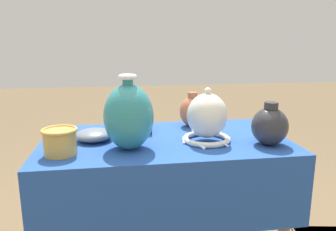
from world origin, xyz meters
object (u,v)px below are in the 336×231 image
Objects in this scene: vase_tall_bulbous at (129,116)px; mosaic_tile_box at (132,124)px; vase_dome_bell at (207,119)px; jar_round_charcoal at (270,126)px; bowl_shallow_slate at (94,135)px; cup_wide_ochre at (60,141)px; jar_round_terracotta at (192,111)px.

mosaic_tile_box is (0.02, 0.23, -0.09)m from vase_tall_bulbous.
jar_round_charcoal is at bearing -18.08° from vase_dome_bell.
jar_round_charcoal is (0.67, -0.15, 0.05)m from bowl_shallow_slate.
cup_wide_ochre is 0.78m from jar_round_charcoal.
vase_tall_bulbous is 1.66× the size of jar_round_charcoal.
jar_round_terracotta is at bearing 125.99° from jar_round_charcoal.
bowl_shallow_slate is at bearing 138.63° from vase_tall_bulbous.
cup_wide_ochre is at bearing 179.52° from jar_round_charcoal.
jar_round_terracotta is 0.97× the size of jar_round_charcoal.
vase_dome_bell reaches higher than jar_round_terracotta.
jar_round_charcoal reaches higher than cup_wide_ochre.
bowl_shallow_slate is 0.69m from jar_round_charcoal.
vase_dome_bell is at bearing 7.69° from vase_tall_bulbous.
vase_tall_bulbous is 0.26m from cup_wide_ochre.
vase_tall_bulbous is 0.31m from vase_dome_bell.
vase_tall_bulbous is at bearing -99.26° from mosaic_tile_box.
vase_dome_bell is at bearing 161.92° from jar_round_charcoal.
vase_dome_bell is 0.35m from mosaic_tile_box.
bowl_shallow_slate is 0.47m from jar_round_terracotta.
vase_dome_bell reaches higher than jar_round_charcoal.
jar_round_charcoal is (0.23, -0.07, -0.02)m from vase_dome_bell.
mosaic_tile_box is 1.03× the size of jar_round_terracotta.
vase_tall_bulbous is 1.72× the size of jar_round_terracotta.
vase_dome_bell is 1.76× the size of cup_wide_ochre.
mosaic_tile_box is at bearing -168.80° from jar_round_terracotta.
jar_round_terracotta is at bearing 90.82° from vase_dome_bell.
jar_round_terracotta is (0.44, 0.17, 0.05)m from bowl_shallow_slate.
vase_tall_bulbous reaches higher than jar_round_terracotta.
vase_tall_bulbous is 0.25m from mosaic_tile_box.
mosaic_tile_box is 1.31× the size of cup_wide_ochre.
jar_round_charcoal is at bearing -3.51° from vase_tall_bulbous.
bowl_shallow_slate is at bearing -149.55° from mosaic_tile_box.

